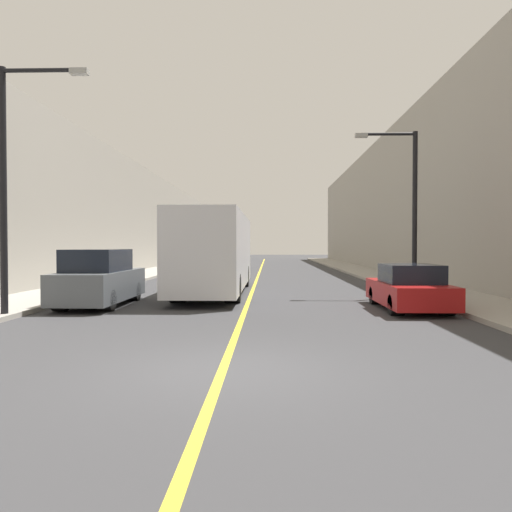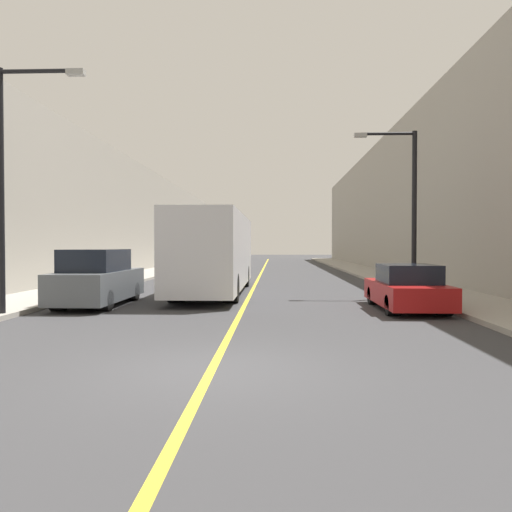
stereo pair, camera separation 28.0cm
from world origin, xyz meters
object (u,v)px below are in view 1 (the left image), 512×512
(bus, at_px, (216,252))
(street_lamp_right, at_px, (409,200))
(parked_suv_left, at_px, (99,280))
(car_right_near, at_px, (409,289))
(street_lamp_left, at_px, (11,172))

(bus, height_order, street_lamp_right, street_lamp_right)
(bus, height_order, parked_suv_left, bus)
(car_right_near, bearing_deg, street_lamp_right, 74.91)
(bus, relative_size, street_lamp_right, 1.73)
(parked_suv_left, distance_m, street_lamp_left, 4.68)
(car_right_near, relative_size, street_lamp_right, 0.69)
(parked_suv_left, xyz_separation_m, street_lamp_right, (11.50, 3.58, 3.03))
(parked_suv_left, bearing_deg, car_right_near, -4.40)
(bus, height_order, street_lamp_left, street_lamp_left)
(bus, distance_m, street_lamp_right, 8.29)
(car_right_near, bearing_deg, parked_suv_left, 175.60)
(parked_suv_left, bearing_deg, bus, 51.40)
(bus, bearing_deg, street_lamp_right, -6.01)
(street_lamp_right, bearing_deg, street_lamp_left, -152.63)
(parked_suv_left, height_order, car_right_near, parked_suv_left)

